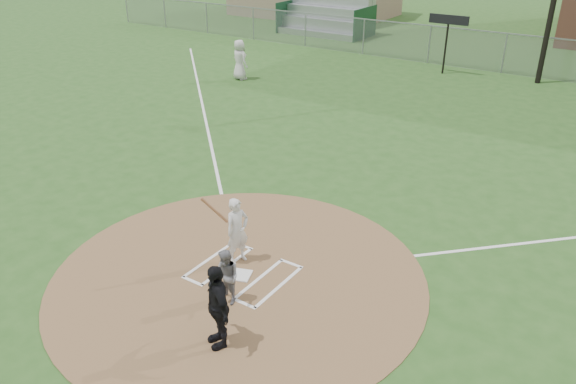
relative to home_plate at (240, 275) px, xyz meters
The scene contains 12 objects.
ground 0.05m from the home_plate, 156.49° to the right, with size 140.00×140.00×0.00m, color #264F1B.
dirt_circle 0.04m from the home_plate, 156.49° to the right, with size 8.40×8.40×0.02m, color brown.
home_plate is the anchor object (origin of this frame).
foul_line_third 12.74m from the home_plate, 135.13° to the left, with size 0.10×24.00×0.01m, color white.
catcher 1.14m from the home_plate, 67.74° to the right, with size 0.60×0.47×1.23m, color slate.
umpire 2.38m from the home_plate, 62.04° to the right, with size 1.02×0.42×1.73m, color black.
ondeck_player 17.16m from the home_plate, 127.94° to the left, with size 0.94×0.61×1.93m, color silver.
batters_boxes 0.14m from the home_plate, 101.23° to the left, with size 2.08×1.88×0.01m.
batter_at_plate 1.01m from the home_plate, 131.65° to the left, with size 0.81×0.97×1.78m.
outfield_fence 22.01m from the home_plate, 90.07° to the left, with size 56.08×0.08×2.03m.
bleachers 29.29m from the home_plate, 116.45° to the left, with size 6.08×3.20×3.20m.
scoreboard_sign 20.48m from the home_plate, 97.14° to the left, with size 2.00×0.10×2.93m.
Camera 1 is at (6.74, -8.14, 7.30)m, focal length 35.00 mm.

